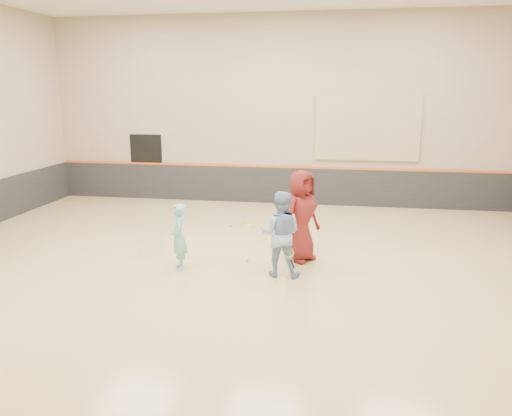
% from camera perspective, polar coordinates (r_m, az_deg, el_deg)
% --- Properties ---
extents(room, '(15.04, 12.04, 6.22)m').
position_cam_1_polar(room, '(10.64, -1.55, -2.21)').
color(room, tan).
rests_on(room, ground).
extents(wainscot_back, '(14.90, 0.04, 1.20)m').
position_cam_1_polar(wainscot_back, '(16.43, 2.46, 2.60)').
color(wainscot_back, '#232326').
rests_on(wainscot_back, floor).
extents(accent_stripe, '(14.90, 0.03, 0.06)m').
position_cam_1_polar(accent_stripe, '(16.32, 2.47, 4.73)').
color(accent_stripe, '#D85914').
rests_on(accent_stripe, wall_back).
extents(acoustic_panel, '(3.20, 0.08, 2.00)m').
position_cam_1_polar(acoustic_panel, '(16.06, 12.60, 8.89)').
color(acoustic_panel, tan).
rests_on(acoustic_panel, wall_back).
extents(doorway, '(1.10, 0.05, 2.20)m').
position_cam_1_polar(doorway, '(17.48, -12.37, 4.62)').
color(doorway, black).
rests_on(doorway, floor).
extents(girl, '(0.49, 0.60, 1.40)m').
position_cam_1_polar(girl, '(10.45, -8.82, -3.30)').
color(girl, '#76CDCB').
rests_on(girl, floor).
extents(instructor, '(0.87, 0.69, 1.74)m').
position_cam_1_polar(instructor, '(9.97, 2.80, -2.96)').
color(instructor, '#83A1CB').
rests_on(instructor, floor).
extents(young_man, '(1.08, 1.17, 2.01)m').
position_cam_1_polar(young_man, '(10.85, 5.18, -0.91)').
color(young_man, maroon).
rests_on(young_man, floor).
extents(held_racket, '(0.41, 0.41, 0.47)m').
position_cam_1_polar(held_racket, '(9.89, 3.64, -5.01)').
color(held_racket, '#C5DF31').
rests_on(held_racket, instructor).
extents(spare_racket, '(0.77, 0.77, 0.12)m').
position_cam_1_polar(spare_racket, '(13.93, -1.04, -1.64)').
color(spare_racket, '#CAE532').
rests_on(spare_racket, floor).
extents(ball_under_racket, '(0.07, 0.07, 0.07)m').
position_cam_1_polar(ball_under_racket, '(10.98, -1.03, -5.96)').
color(ball_under_racket, yellow).
rests_on(ball_under_racket, floor).
extents(ball_in_hand, '(0.07, 0.07, 0.07)m').
position_cam_1_polar(ball_in_hand, '(10.71, 5.47, 0.53)').
color(ball_in_hand, gold).
rests_on(ball_in_hand, young_man).
extents(ball_beside_spare, '(0.07, 0.07, 0.07)m').
position_cam_1_polar(ball_beside_spare, '(13.74, -2.94, -1.99)').
color(ball_beside_spare, '#B4D231').
rests_on(ball_beside_spare, floor).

